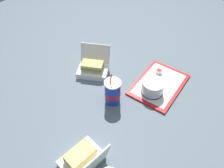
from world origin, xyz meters
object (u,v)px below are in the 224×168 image
at_px(plastic_fork, 169,86).
at_px(clamshell_sandwich_center, 82,159).
at_px(food_tray, 159,84).
at_px(clamshell_sandwich_right, 93,68).
at_px(cake_container, 153,87).
at_px(soda_cup_center, 113,92).
at_px(ketchup_cup, 159,71).

relative_size(plastic_fork, clamshell_sandwich_center, 0.54).
height_order(food_tray, clamshell_sandwich_right, clamshell_sandwich_right).
distance_m(cake_container, plastic_fork, 0.13).
xyz_separation_m(cake_container, clamshell_sandwich_center, (0.57, -0.00, -0.01)).
distance_m(clamshell_sandwich_right, soda_cup_center, 0.27).
distance_m(clamshell_sandwich_center, soda_cup_center, 0.40).
bearing_deg(soda_cup_center, clamshell_sandwich_right, -111.74).
relative_size(cake_container, clamshell_sandwich_center, 0.65).
relative_size(food_tray, clamshell_sandwich_center, 1.93).
relative_size(food_tray, cake_container, 2.98).
relative_size(ketchup_cup, soda_cup_center, 0.19).
relative_size(cake_container, clamshell_sandwich_right, 0.51).
bearing_deg(soda_cup_center, cake_container, 144.37).
xyz_separation_m(food_tray, clamshell_sandwich_center, (0.65, -0.00, 0.04)).
height_order(food_tray, plastic_fork, plastic_fork).
height_order(plastic_fork, soda_cup_center, soda_cup_center).
bearing_deg(soda_cup_center, ketchup_cup, 166.73).
bearing_deg(clamshell_sandwich_center, cake_container, 179.50).
bearing_deg(cake_container, food_tray, -179.16).
height_order(food_tray, soda_cup_center, soda_cup_center).
bearing_deg(food_tray, clamshell_sandwich_right, -64.89).
bearing_deg(clamshell_sandwich_right, cake_container, 103.99).
distance_m(ketchup_cup, clamshell_sandwich_center, 0.74).
bearing_deg(clamshell_sandwich_right, food_tray, 115.11).
bearing_deg(food_tray, ketchup_cup, -146.19).
relative_size(cake_container, ketchup_cup, 3.27).
xyz_separation_m(food_tray, soda_cup_center, (0.28, -0.14, 0.07)).
bearing_deg(clamshell_sandwich_center, soda_cup_center, -160.01).
xyz_separation_m(plastic_fork, soda_cup_center, (0.30, -0.20, 0.06)).
distance_m(cake_container, clamshell_sandwich_right, 0.40).
bearing_deg(food_tray, plastic_fork, 110.65).
bearing_deg(clamshell_sandwich_right, ketchup_cup, 128.17).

